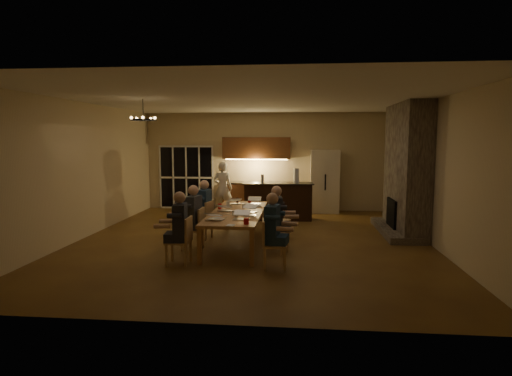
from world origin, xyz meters
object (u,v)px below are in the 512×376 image
object	(u,v)px
chandelier	(143,120)
redcup_near	(246,221)
person_left_near	(180,228)
chair_right_far	(280,220)
person_left_mid	(194,218)
can_silver	(236,214)
plate_far	(257,206)
chair_right_mid	(276,231)
mug_back	(228,203)
person_right_near	(272,231)
laptop_e	(234,200)
laptop_d	(248,207)
laptop_c	(226,206)
bar_blender	(296,176)
person_right_mid	(276,219)
person_left_far	(205,209)
chair_left_far	(202,220)
standing_person	(223,188)
plate_near	(250,215)
mug_mid	(244,206)
chair_right_near	(275,244)
bar_island	(278,201)
mug_front	(234,213)
laptop_b	(241,214)
can_cola	(237,200)
bar_bottle	(262,178)
redcup_far	(249,200)
laptop_f	(254,200)
laptop_a	(216,214)
chair_left_near	(178,241)
chair_left_mid	(192,229)
plate_left	(216,218)
dining_table	(237,228)
refrigerator	(325,181)

from	to	relation	value
chandelier	redcup_near	size ratio (longest dim) A/B	4.52
person_left_near	chandelier	bearing A→B (deg)	-147.29
chair_right_far	person_left_mid	bearing A→B (deg)	137.07
can_silver	plate_far	xyz separation A→B (m)	(0.29, 1.42, -0.05)
chair_right_mid	mug_back	world-z (taller)	chair_right_mid
person_right_near	laptop_e	bearing A→B (deg)	30.86
person_right_near	laptop_d	distance (m)	1.65
laptop_c	bar_blender	bearing A→B (deg)	-101.58
person_right_mid	plate_far	xyz separation A→B (m)	(-0.53, 1.23, 0.07)
person_left_far	can_silver	bearing A→B (deg)	42.42
laptop_c	chair_left_far	bearing A→B (deg)	-20.69
standing_person	plate_near	xyz separation A→B (m)	(1.34, -4.34, -0.06)
mug_mid	plate_near	xyz separation A→B (m)	(0.26, -1.04, -0.04)
chair_right_near	person_right_mid	world-z (taller)	person_right_mid
bar_island	mug_front	world-z (taller)	bar_island
person_left_mid	mug_front	distance (m)	0.86
laptop_b	can_cola	size ratio (longest dim) A/B	2.67
chair_right_far	bar_bottle	size ratio (longest dim) A/B	3.71
redcup_far	person_left_mid	bearing A→B (deg)	-116.89
bar_island	laptop_e	bearing A→B (deg)	-119.42
laptop_c	laptop_f	size ratio (longest dim) A/B	1.00
chandelier	plate_near	size ratio (longest dim) A/B	2.02
chair_right_near	laptop_a	size ratio (longest dim) A/B	2.78
chair_left_near	bar_blender	xyz separation A→B (m)	(2.17, 4.73, 0.85)
person_right_near	bar_island	bearing A→B (deg)	10.02
chair_left_mid	chair_right_mid	size ratio (longest dim) A/B	1.00
bar_island	laptop_c	xyz separation A→B (m)	(-1.02, -3.06, 0.32)
laptop_a	plate_left	size ratio (longest dim) A/B	1.35
chair_left_mid	chandelier	size ratio (longest dim) A/B	1.64
chair_left_far	redcup_near	bearing A→B (deg)	45.57
mug_mid	bar_bottle	size ratio (longest dim) A/B	0.42
plate_near	person_left_mid	bearing A→B (deg)	178.88
standing_person	redcup_far	size ratio (longest dim) A/B	13.70
person_left_mid	mug_back	xyz separation A→B (m)	(0.51, 1.32, 0.11)
can_cola	bar_blender	bearing A→B (deg)	50.52
laptop_d	laptop_e	distance (m)	1.27
person_right_mid	laptop_e	size ratio (longest dim) A/B	4.31
dining_table	bar_bottle	bearing A→B (deg)	84.65
chair_right_near	laptop_d	distance (m)	1.74
chair_right_far	bar_blender	bearing A→B (deg)	5.56
chair_left_far	mug_front	size ratio (longest dim) A/B	8.90
chair_left_far	can_cola	xyz separation A→B (m)	(0.73, 0.86, 0.37)
refrigerator	person_left_near	xyz separation A→B (m)	(-3.02, -6.15, -0.31)
laptop_b	laptop_e	world-z (taller)	same
chandelier	laptop_f	bearing A→B (deg)	28.98
chair_left_near	plate_left	distance (m)	0.95
chair_left_mid	can_silver	bearing A→B (deg)	81.26
chandelier	redcup_far	bearing A→B (deg)	36.41
bar_island	plate_near	bearing A→B (deg)	-100.03
plate_far	person_left_far	bearing A→B (deg)	-174.39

